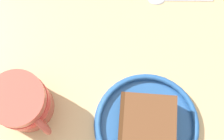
# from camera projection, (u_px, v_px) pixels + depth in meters

# --- Properties ---
(ground_plane) EXTENTS (1.19, 1.19, 0.02)m
(ground_plane) POSITION_uv_depth(u_px,v_px,m) (116.00, 106.00, 0.56)
(ground_plane) COLOR tan
(small_plate) EXTENTS (0.17, 0.17, 0.02)m
(small_plate) POSITION_uv_depth(u_px,v_px,m) (147.00, 125.00, 0.53)
(small_plate) COLOR #26599E
(small_plate) RESTS_ON ground_plane
(cake_slice) EXTENTS (0.11, 0.11, 0.05)m
(cake_slice) POSITION_uv_depth(u_px,v_px,m) (147.00, 123.00, 0.51)
(cake_slice) COLOR #472814
(cake_slice) RESTS_ON small_plate
(tea_mug) EXTENTS (0.11, 0.09, 0.09)m
(tea_mug) POSITION_uv_depth(u_px,v_px,m) (23.00, 103.00, 0.51)
(tea_mug) COLOR #BF4C3F
(tea_mug) RESTS_ON ground_plane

